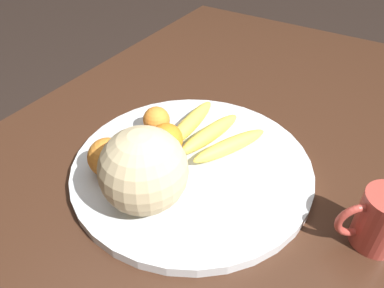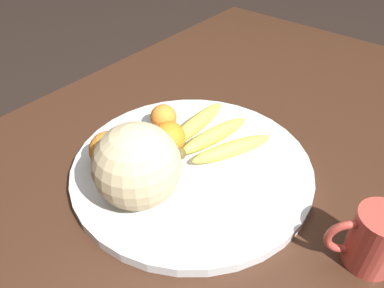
# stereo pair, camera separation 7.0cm
# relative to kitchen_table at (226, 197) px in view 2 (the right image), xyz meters

# --- Properties ---
(kitchen_table) EXTENTS (1.59, 1.06, 0.74)m
(kitchen_table) POSITION_rel_kitchen_table_xyz_m (0.00, 0.00, 0.00)
(kitchen_table) COLOR #3D2316
(kitchen_table) RESTS_ON ground_plane
(fruit_bowl) EXTENTS (0.47, 0.47, 0.02)m
(fruit_bowl) POSITION_rel_kitchen_table_xyz_m (-0.05, 0.05, 0.09)
(fruit_bowl) COLOR silver
(fruit_bowl) RESTS_ON kitchen_table
(melon) EXTENTS (0.15, 0.15, 0.15)m
(melon) POSITION_rel_kitchen_table_xyz_m (-0.18, 0.07, 0.18)
(melon) COLOR beige
(melon) RESTS_ON fruit_bowl
(banana_bunch) EXTENTS (0.21, 0.18, 0.03)m
(banana_bunch) POSITION_rel_kitchen_table_xyz_m (0.03, 0.06, 0.12)
(banana_bunch) COLOR brown
(banana_bunch) RESTS_ON fruit_bowl
(orange_front_left) EXTENTS (0.06, 0.06, 0.06)m
(orange_front_left) POSITION_rel_kitchen_table_xyz_m (-0.09, 0.17, 0.13)
(orange_front_left) COLOR orange
(orange_front_left) RESTS_ON fruit_bowl
(orange_front_right) EXTENTS (0.07, 0.07, 0.07)m
(orange_front_right) POSITION_rel_kitchen_table_xyz_m (-0.15, 0.17, 0.14)
(orange_front_right) COLOR orange
(orange_front_right) RESTS_ON fruit_bowl
(orange_mid_center) EXTENTS (0.07, 0.07, 0.07)m
(orange_mid_center) POSITION_rel_kitchen_table_xyz_m (-0.05, 0.11, 0.14)
(orange_mid_center) COLOR orange
(orange_mid_center) RESTS_ON fruit_bowl
(orange_back_left) EXTENTS (0.06, 0.06, 0.06)m
(orange_back_left) POSITION_rel_kitchen_table_xyz_m (-0.00, 0.17, 0.13)
(orange_back_left) COLOR orange
(orange_back_left) RESTS_ON fruit_bowl
(ceramic_mug) EXTENTS (0.09, 0.10, 0.10)m
(ceramic_mug) POSITION_rel_kitchen_table_xyz_m (-0.04, -0.29, 0.13)
(ceramic_mug) COLOR #B74238
(ceramic_mug) RESTS_ON kitchen_table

